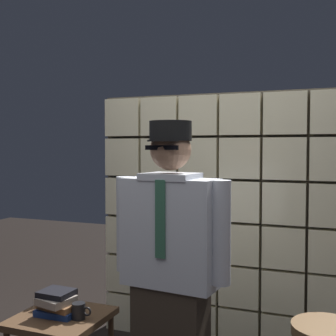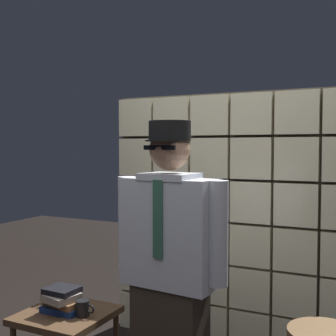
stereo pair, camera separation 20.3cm
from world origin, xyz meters
name	(u,v)px [view 1 (the left image)]	position (x,y,z in m)	size (l,w,h in m)	color
glass_block_wall	(219,221)	(0.00, 1.50, 0.99)	(2.02, 0.10, 2.02)	beige
standing_person	(170,273)	(0.04, 0.34, 0.89)	(0.69, 0.31, 1.71)	#382D23
side_table	(61,327)	(-0.67, 0.34, 0.48)	(0.52, 0.52, 0.56)	#513823
book_stack	(57,303)	(-0.69, 0.33, 0.63)	(0.25, 0.22, 0.15)	navy
coffee_mug	(79,311)	(-0.54, 0.33, 0.60)	(0.13, 0.08, 0.09)	black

